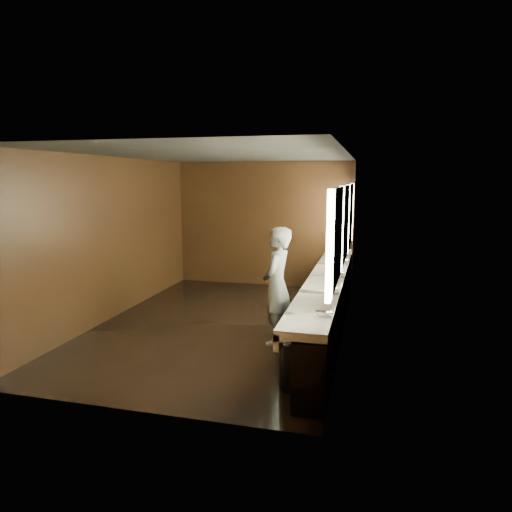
# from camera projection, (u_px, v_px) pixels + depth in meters

# --- Properties ---
(floor) EXTENTS (6.00, 6.00, 0.00)m
(floor) POSITION_uv_depth(u_px,v_px,m) (222.00, 324.00, 7.69)
(floor) COLOR black
(floor) RESTS_ON ground
(ceiling) EXTENTS (4.00, 6.00, 0.02)m
(ceiling) POSITION_uv_depth(u_px,v_px,m) (220.00, 155.00, 7.22)
(ceiling) COLOR #2D2D2B
(ceiling) RESTS_ON wall_back
(wall_back) EXTENTS (4.00, 0.02, 2.80)m
(wall_back) POSITION_uv_depth(u_px,v_px,m) (264.00, 224.00, 10.32)
(wall_back) COLOR black
(wall_back) RESTS_ON floor
(wall_front) EXTENTS (4.00, 0.02, 2.80)m
(wall_front) POSITION_uv_depth(u_px,v_px,m) (127.00, 282.00, 4.59)
(wall_front) COLOR black
(wall_front) RESTS_ON floor
(wall_left) EXTENTS (0.02, 6.00, 2.80)m
(wall_left) POSITION_uv_depth(u_px,v_px,m) (112.00, 238.00, 7.94)
(wall_left) COLOR black
(wall_left) RESTS_ON floor
(wall_right) EXTENTS (0.02, 6.00, 2.80)m
(wall_right) POSITION_uv_depth(u_px,v_px,m) (345.00, 246.00, 6.97)
(wall_right) COLOR black
(wall_right) RESTS_ON floor
(sink_counter) EXTENTS (0.55, 5.40, 1.01)m
(sink_counter) POSITION_uv_depth(u_px,v_px,m) (330.00, 303.00, 7.18)
(sink_counter) COLOR black
(sink_counter) RESTS_ON floor
(mirror_band) EXTENTS (0.06, 5.03, 1.15)m
(mirror_band) POSITION_uv_depth(u_px,v_px,m) (345.00, 224.00, 6.92)
(mirror_band) COLOR #FBF8CE
(mirror_band) RESTS_ON wall_right
(person) EXTENTS (0.47, 0.67, 1.74)m
(person) POSITION_uv_depth(u_px,v_px,m) (277.00, 286.00, 6.69)
(person) COLOR #94BBDD
(person) RESTS_ON floor
(trash_bin) EXTENTS (0.47, 0.47, 0.56)m
(trash_bin) POSITION_uv_depth(u_px,v_px,m) (295.00, 365.00, 5.31)
(trash_bin) COLOR black
(trash_bin) RESTS_ON floor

